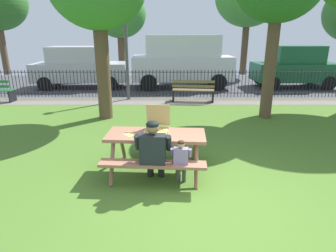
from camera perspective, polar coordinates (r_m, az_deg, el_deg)
name	(u,v)px	position (r m, az deg, el deg)	size (l,w,h in m)	color
ground	(194,155)	(6.27, 5.18, -5.88)	(28.00, 11.97, 0.02)	#4A7127
cobblestone_walkway	(182,101)	(11.29, 2.79, 5.04)	(28.00, 1.40, 0.01)	slate
street_asphalt	(178,84)	(15.10, 2.06, 8.33)	(28.00, 6.38, 0.01)	#424247
picnic_table_foreground	(155,142)	(5.30, -2.55, -3.27)	(1.89, 1.59, 0.79)	#99664D
pizza_box_open	(157,127)	(5.31, -2.30, -0.17)	(0.49, 0.55, 0.50)	tan
pizza_slice_on_table	(129,134)	(5.25, -7.70, -1.53)	(0.18, 0.21, 0.02)	#F8D76C
adult_at_table	(153,150)	(4.81, -3.06, -4.77)	(0.62, 0.61, 1.19)	black
child_at_table	(180,158)	(4.81, 2.44, -6.48)	(0.36, 0.35, 0.87)	#474747
iron_fence_streetside	(181,83)	(11.86, 2.67, 8.49)	(18.82, 0.03, 1.12)	black
park_bench_center	(192,91)	(11.09, 4.88, 6.99)	(1.63, 0.61, 0.85)	olive
lamp_post_walkway	(125,38)	(11.36, -8.55, 16.93)	(0.28, 0.28, 3.82)	#4C4C51
parked_car_far_left	(79,67)	(14.67, -17.25, 11.26)	(4.48, 2.07, 1.94)	#B9B8BF
parked_car_left	(182,60)	(14.03, 2.71, 12.99)	(4.77, 2.22, 2.46)	silver
parked_car_center	(294,66)	(15.32, 23.84, 10.83)	(3.97, 1.98, 1.98)	#195333
far_tree_midleft	(119,15)	(18.90, -9.73, 21.06)	(3.16, 3.16, 5.08)	brown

